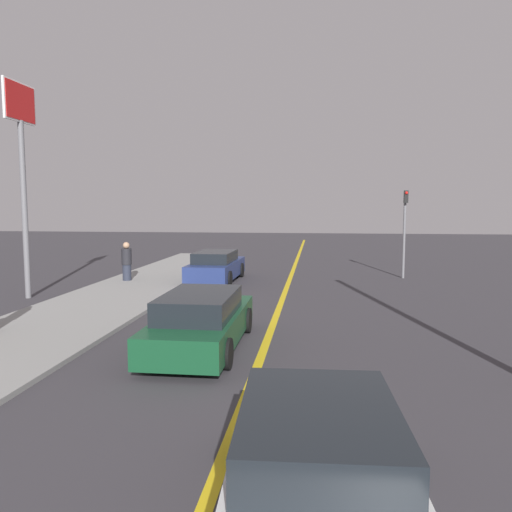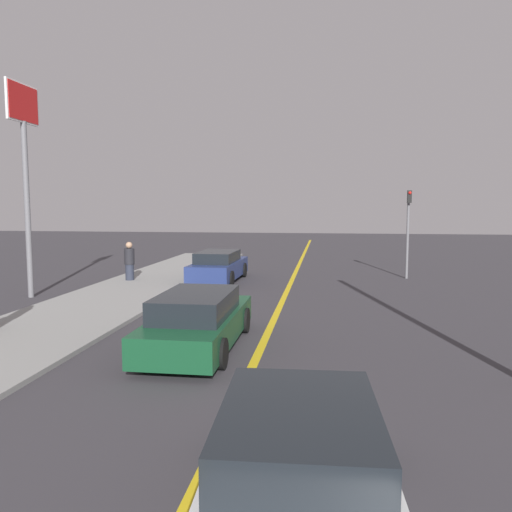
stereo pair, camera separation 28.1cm
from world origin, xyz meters
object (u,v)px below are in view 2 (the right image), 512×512
(pedestrian_by_sign, at_px, (129,261))
(traffic_light, at_px, (408,225))
(car_near_right_lane, at_px, (300,464))
(roadside_sign, at_px, (24,142))
(car_far_distant, at_px, (219,267))
(car_ahead_center, at_px, (198,321))

(pedestrian_by_sign, distance_m, traffic_light, 12.38)
(car_near_right_lane, distance_m, roadside_sign, 16.20)
(pedestrian_by_sign, height_order, roadside_sign, roadside_sign)
(car_far_distant, distance_m, pedestrian_by_sign, 3.81)
(car_near_right_lane, distance_m, car_ahead_center, 6.66)
(pedestrian_by_sign, xyz_separation_m, traffic_light, (11.95, 2.85, 1.52))
(car_ahead_center, relative_size, pedestrian_by_sign, 2.90)
(traffic_light, bearing_deg, roadside_sign, -154.93)
(car_far_distant, bearing_deg, pedestrian_by_sign, -165.07)
(pedestrian_by_sign, bearing_deg, roadside_sign, -120.23)
(pedestrian_by_sign, bearing_deg, car_ahead_center, -59.58)
(car_ahead_center, bearing_deg, car_near_right_lane, -66.40)
(car_far_distant, height_order, pedestrian_by_sign, pedestrian_by_sign)
(car_near_right_lane, xyz_separation_m, car_far_distant, (-4.38, 16.20, 0.00))
(car_near_right_lane, bearing_deg, pedestrian_by_sign, 115.27)
(traffic_light, bearing_deg, pedestrian_by_sign, -166.60)
(car_near_right_lane, height_order, car_far_distant, car_far_distant)
(car_ahead_center, xyz_separation_m, roadside_sign, (-7.61, 5.44, 4.88))
(car_ahead_center, height_order, traffic_light, traffic_light)
(car_ahead_center, bearing_deg, roadside_sign, 144.48)
(car_far_distant, bearing_deg, traffic_light, 14.88)
(car_far_distant, xyz_separation_m, pedestrian_by_sign, (-3.70, -0.88, 0.27))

